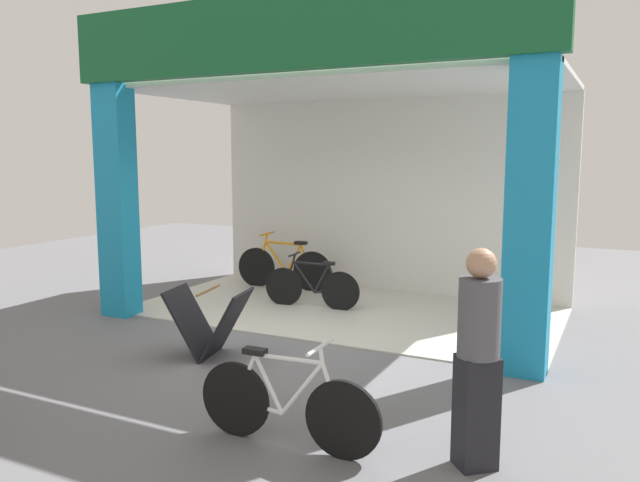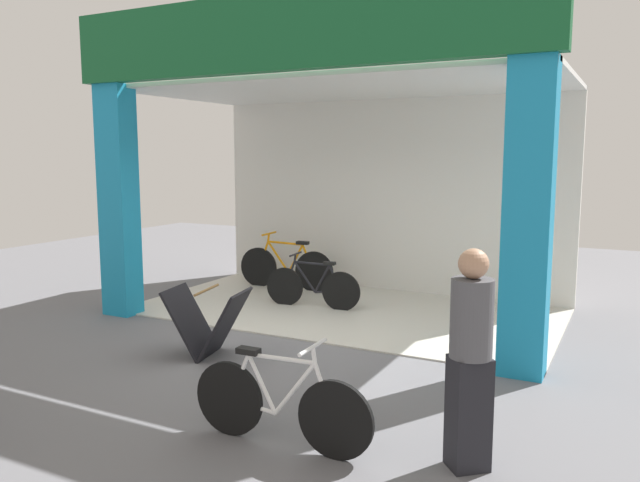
# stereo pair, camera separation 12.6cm
# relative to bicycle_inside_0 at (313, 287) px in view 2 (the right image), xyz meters

# --- Properties ---
(ground_plane) EXTENTS (20.20, 20.20, 0.00)m
(ground_plane) POSITION_rel_bicycle_inside_0_xyz_m (0.49, -1.54, -0.33)
(ground_plane) COLOR slate
(ground_plane) RESTS_ON ground
(shop_facade) EXTENTS (6.30, 3.60, 4.18)m
(shop_facade) POSITION_rel_bicycle_inside_0_xyz_m (0.49, 0.12, 1.89)
(shop_facade) COLOR beige
(shop_facade) RESTS_ON ground
(bicycle_inside_0) EXTENTS (1.51, 0.41, 0.83)m
(bicycle_inside_0) POSITION_rel_bicycle_inside_0_xyz_m (0.00, 0.00, 0.00)
(bicycle_inside_0) COLOR black
(bicycle_inside_0) RESTS_ON ground
(bicycle_inside_1) EXTENTS (1.76, 0.48, 0.97)m
(bicycle_inside_1) POSITION_rel_bicycle_inside_0_xyz_m (-1.04, 0.99, 0.06)
(bicycle_inside_1) COLOR black
(bicycle_inside_1) RESTS_ON ground
(bicycle_parked_0) EXTENTS (1.59, 0.44, 0.88)m
(bicycle_parked_0) POSITION_rel_bicycle_inside_0_xyz_m (1.87, -4.12, 0.02)
(bicycle_parked_0) COLOR black
(bicycle_parked_0) RESTS_ON ground
(sandwich_board_sign) EXTENTS (1.00, 0.75, 0.80)m
(sandwich_board_sign) POSITION_rel_bicycle_inside_0_xyz_m (-0.03, -2.54, 0.06)
(sandwich_board_sign) COLOR black
(sandwich_board_sign) RESTS_ON ground
(pedestrian_0) EXTENTS (0.44, 0.44, 1.65)m
(pedestrian_0) POSITION_rel_bicycle_inside_0_xyz_m (3.29, -3.78, 0.51)
(pedestrian_0) COLOR black
(pedestrian_0) RESTS_ON ground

